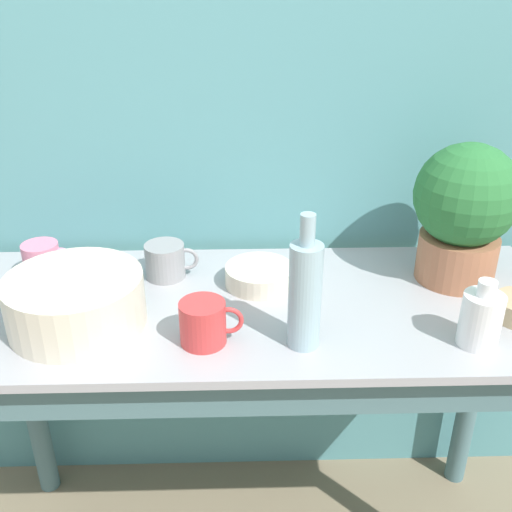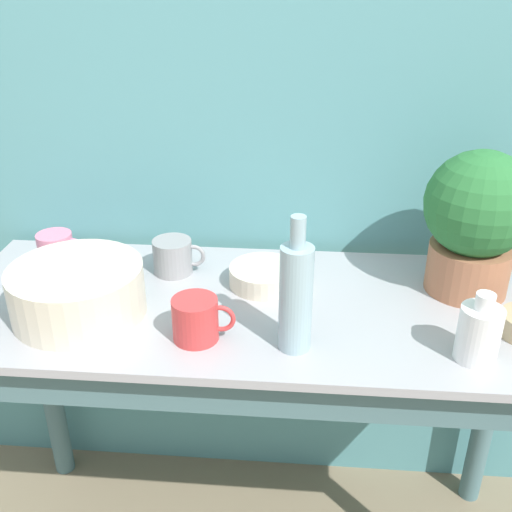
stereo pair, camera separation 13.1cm
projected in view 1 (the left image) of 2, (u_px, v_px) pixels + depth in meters
The scene contains 10 objects.
wall_back at pixel (252, 98), 1.48m from camera, with size 6.00×0.05×2.40m.
counter_table at pixel (256, 369), 1.42m from camera, with size 1.40×0.56×0.81m.
potted_plant at pixel (464, 210), 1.39m from camera, with size 0.24×0.24×0.34m.
bowl_wash_large at pixel (76, 301), 1.26m from camera, with size 0.29×0.29×0.11m.
bottle_tall at pixel (305, 293), 1.17m from camera, with size 0.07×0.07×0.29m.
bottle_short at pixel (481, 318), 1.19m from camera, with size 0.08×0.08×0.15m.
mug_grey at pixel (166, 261), 1.46m from camera, with size 0.13×0.10×0.09m.
mug_pink at pixel (43, 261), 1.45m from camera, with size 0.12×0.09×0.09m.
mug_red at pixel (204, 323), 1.21m from camera, with size 0.13×0.09×0.09m.
bowl_small_cream at pixel (259, 276), 1.43m from camera, with size 0.16×0.16×0.05m.
Camera 1 is at (-0.03, -0.89, 1.52)m, focal length 42.00 mm.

